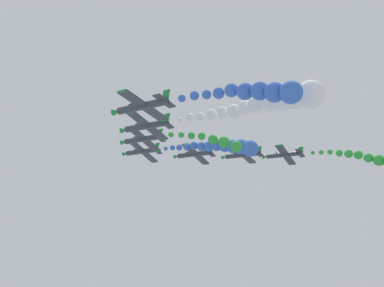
{
  "coord_description": "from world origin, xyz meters",
  "views": [
    {
      "loc": [
        -68.16,
        -46.79,
        46.17
      ],
      "look_at": [
        0.0,
        0.0,
        62.77
      ],
      "focal_mm": 38.23,
      "sensor_mm": 36.0,
      "label": 1
    }
  ],
  "objects_px": {
    "airplane_left_inner": "(142,139)",
    "airplane_right_outer": "(242,155)",
    "airplane_high_slot": "(284,155)",
    "airplane_lead": "(141,151)",
    "airplane_right_inner": "(194,154)",
    "airplane_trailing": "(141,106)",
    "airplane_left_outer": "(145,126)"
  },
  "relations": [
    {
      "from": "airplane_lead",
      "to": "airplane_right_inner",
      "type": "xyz_separation_m",
      "value": [
        7.35,
        -9.53,
        -0.52
      ]
    },
    {
      "from": "airplane_left_inner",
      "to": "airplane_right_outer",
      "type": "xyz_separation_m",
      "value": [
        25.87,
        -8.8,
        -0.39
      ]
    },
    {
      "from": "airplane_high_slot",
      "to": "airplane_lead",
      "type": "bearing_deg",
      "value": 136.17
    },
    {
      "from": "airplane_right_inner",
      "to": "airplane_right_outer",
      "type": "distance_m",
      "value": 11.99
    },
    {
      "from": "airplane_left_inner",
      "to": "airplane_high_slot",
      "type": "height_order",
      "value": "airplane_high_slot"
    },
    {
      "from": "airplane_trailing",
      "to": "airplane_right_outer",
      "type": "bearing_deg",
      "value": 8.77
    },
    {
      "from": "airplane_lead",
      "to": "airplane_right_inner",
      "type": "relative_size",
      "value": 1.0
    },
    {
      "from": "airplane_right_outer",
      "to": "airplane_trailing",
      "type": "bearing_deg",
      "value": -171.23
    },
    {
      "from": "airplane_lead",
      "to": "airplane_high_slot",
      "type": "height_order",
      "value": "airplane_high_slot"
    },
    {
      "from": "airplane_lead",
      "to": "airplane_high_slot",
      "type": "xyz_separation_m",
      "value": [
        25.07,
        -24.07,
        0.42
      ]
    },
    {
      "from": "airplane_left_inner",
      "to": "airplane_high_slot",
      "type": "relative_size",
      "value": 1.0
    },
    {
      "from": "airplane_right_inner",
      "to": "airplane_left_outer",
      "type": "relative_size",
      "value": 1.0
    },
    {
      "from": "airplane_left_inner",
      "to": "airplane_right_outer",
      "type": "relative_size",
      "value": 1.0
    },
    {
      "from": "airplane_trailing",
      "to": "airplane_high_slot",
      "type": "bearing_deg",
      "value": -0.25
    },
    {
      "from": "airplane_right_outer",
      "to": "airplane_trailing",
      "type": "height_order",
      "value": "airplane_trailing"
    },
    {
      "from": "airplane_left_outer",
      "to": "airplane_trailing",
      "type": "xyz_separation_m",
      "value": [
        -8.81,
        -6.84,
        0.17
      ]
    },
    {
      "from": "airplane_right_inner",
      "to": "airplane_right_outer",
      "type": "height_order",
      "value": "airplane_right_outer"
    },
    {
      "from": "airplane_right_outer",
      "to": "airplane_left_inner",
      "type": "bearing_deg",
      "value": 161.21
    },
    {
      "from": "airplane_left_outer",
      "to": "airplane_high_slot",
      "type": "bearing_deg",
      "value": -9.27
    },
    {
      "from": "airplane_left_inner",
      "to": "airplane_right_outer",
      "type": "height_order",
      "value": "airplane_left_inner"
    },
    {
      "from": "airplane_lead",
      "to": "airplane_left_outer",
      "type": "xyz_separation_m",
      "value": [
        -18.22,
        -17.0,
        -0.11
      ]
    },
    {
      "from": "airplane_left_outer",
      "to": "airplane_right_outer",
      "type": "bearing_deg",
      "value": -0.17
    },
    {
      "from": "airplane_high_slot",
      "to": "airplane_right_outer",
      "type": "bearing_deg",
      "value": 140.46
    },
    {
      "from": "airplane_lead",
      "to": "airplane_left_inner",
      "type": "bearing_deg",
      "value": -138.04
    },
    {
      "from": "airplane_left_inner",
      "to": "airplane_right_inner",
      "type": "relative_size",
      "value": 1.0
    },
    {
      "from": "airplane_right_inner",
      "to": "airplane_right_outer",
      "type": "relative_size",
      "value": 1.0
    },
    {
      "from": "airplane_lead",
      "to": "airplane_left_inner",
      "type": "distance_m",
      "value": 12.42
    },
    {
      "from": "airplane_right_inner",
      "to": "airplane_high_slot",
      "type": "xyz_separation_m",
      "value": [
        17.72,
        -14.53,
        0.94
      ]
    },
    {
      "from": "airplane_left_outer",
      "to": "airplane_left_inner",
      "type": "bearing_deg",
      "value": 44.07
    },
    {
      "from": "airplane_lead",
      "to": "airplane_trailing",
      "type": "xyz_separation_m",
      "value": [
        -27.03,
        -23.84,
        0.06
      ]
    },
    {
      "from": "airplane_right_inner",
      "to": "airplane_trailing",
      "type": "height_order",
      "value": "airplane_trailing"
    },
    {
      "from": "airplane_right_inner",
      "to": "airplane_high_slot",
      "type": "relative_size",
      "value": 1.0
    }
  ]
}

